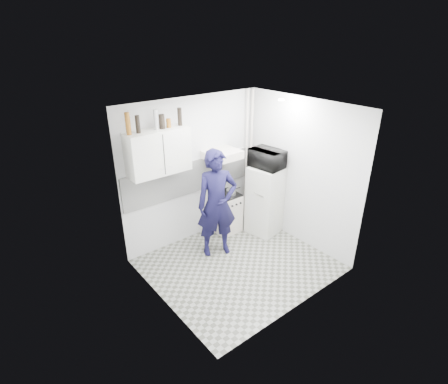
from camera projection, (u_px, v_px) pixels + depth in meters
floor at (238, 264)px, 5.84m from camera, size 2.80×2.80×0.00m
ceiling at (242, 108)px, 4.74m from camera, size 2.80×2.80×0.00m
wall_back at (194, 171)px, 6.17m from camera, size 2.80×0.00×2.80m
wall_left at (158, 223)px, 4.50m from camera, size 0.00×2.60×2.60m
wall_right at (301, 173)px, 6.08m from camera, size 0.00×2.60×2.60m
person at (217, 204)px, 5.80m from camera, size 0.80×0.67×1.88m
stove at (226, 213)px, 6.69m from camera, size 0.47×0.47×0.75m
fridge at (265, 200)px, 6.56m from camera, size 0.65×0.65×1.32m
stove_top at (226, 195)px, 6.53m from camera, size 0.45×0.45×0.03m
saucepan at (231, 192)px, 6.49m from camera, size 0.18×0.18×0.10m
microwave at (267, 159)px, 6.21m from camera, size 0.65×0.48×0.33m
bottle_a at (128, 124)px, 4.93m from camera, size 0.07×0.07×0.32m
bottle_b at (138, 124)px, 5.03m from camera, size 0.07×0.07×0.26m
bottle_d at (156, 120)px, 5.18m from camera, size 0.07×0.07×0.30m
canister_a at (162, 122)px, 5.26m from camera, size 0.09×0.09×0.22m
canister_b at (169, 123)px, 5.34m from camera, size 0.07×0.07×0.14m
bottle_e at (180, 117)px, 5.43m from camera, size 0.07×0.07×0.27m
upper_cabinet at (158, 152)px, 5.39m from camera, size 1.00×0.35×0.70m
range_hood at (222, 155)px, 6.14m from camera, size 0.60×0.50×0.14m
backsplash at (194, 176)px, 6.21m from camera, size 2.74×0.03×0.60m
pipe_a at (251, 157)px, 6.85m from camera, size 0.05×0.05×2.60m
pipe_b at (246, 158)px, 6.78m from camera, size 0.04×0.04×2.60m
ceiling_spot_fixture at (281, 100)px, 5.46m from camera, size 0.10×0.10×0.02m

